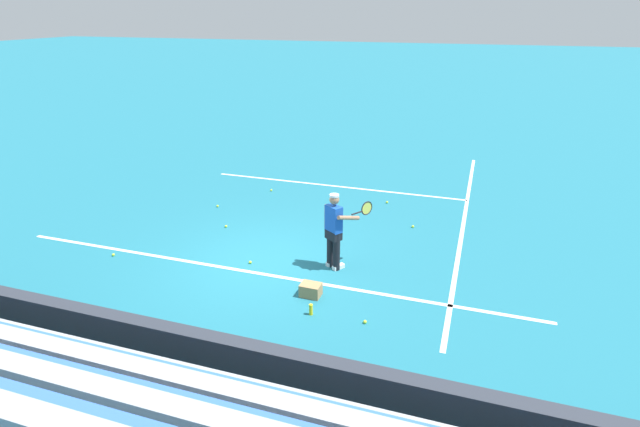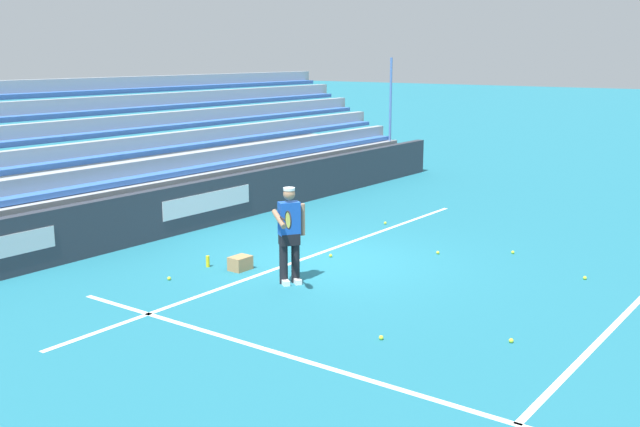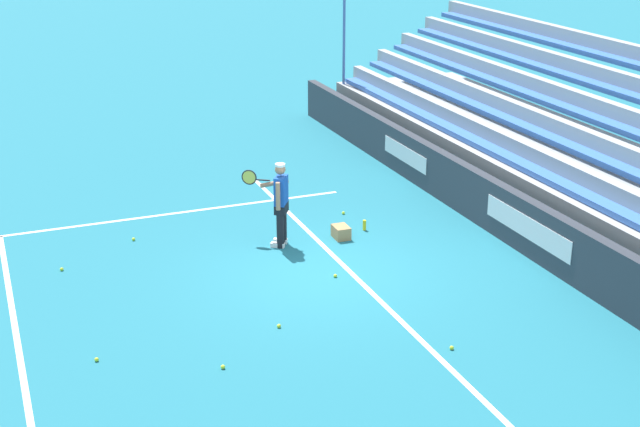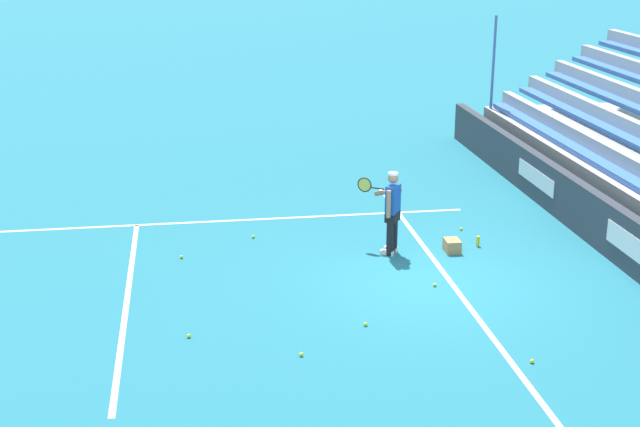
% 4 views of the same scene
% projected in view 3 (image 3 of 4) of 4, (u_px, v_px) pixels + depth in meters
% --- Properties ---
extents(ground_plane, '(160.00, 160.00, 0.00)m').
position_uv_depth(ground_plane, '(322.00, 273.00, 16.65)').
color(ground_plane, '#1E6B7F').
extents(court_baseline_white, '(12.00, 0.10, 0.01)m').
position_uv_depth(court_baseline_white, '(347.00, 268.00, 16.82)').
color(court_baseline_white, white).
rests_on(court_baseline_white, ground).
extents(court_sideline_white, '(0.10, 12.00, 0.01)m').
position_uv_depth(court_sideline_white, '(75.00, 227.00, 18.84)').
color(court_sideline_white, white).
rests_on(court_sideline_white, ground).
extents(court_service_line_white, '(8.22, 0.10, 0.01)m').
position_uv_depth(court_service_line_white, '(14.00, 323.00, 14.75)').
color(court_service_line_white, white).
rests_on(court_service_line_white, ground).
extents(back_wall_sponsor_board, '(22.20, 0.25, 1.10)m').
position_uv_depth(back_wall_sponsor_board, '(511.00, 216.00, 17.88)').
color(back_wall_sponsor_board, '#2D333D').
rests_on(back_wall_sponsor_board, ground).
extents(bleacher_stand, '(21.09, 4.00, 3.85)m').
position_uv_depth(bleacher_stand, '(619.00, 189.00, 18.69)').
color(bleacher_stand, '#9EA3A8').
rests_on(bleacher_stand, ground).
extents(tennis_player, '(0.95, 0.84, 1.71)m').
position_uv_depth(tennis_player, '(280.00, 203.00, 17.59)').
color(tennis_player, black).
rests_on(tennis_player, ground).
extents(ball_box_cardboard, '(0.41, 0.31, 0.26)m').
position_uv_depth(ball_box_cardboard, '(341.00, 232.00, 18.20)').
color(ball_box_cardboard, '#A87F51').
rests_on(ball_box_cardboard, ground).
extents(tennis_ball_stray_back, '(0.07, 0.07, 0.07)m').
position_uv_depth(tennis_ball_stray_back, '(335.00, 276.00, 16.44)').
color(tennis_ball_stray_back, '#CCE533').
rests_on(tennis_ball_stray_back, ground).
extents(tennis_ball_by_box, '(0.07, 0.07, 0.07)m').
position_uv_depth(tennis_ball_by_box, '(134.00, 239.00, 18.10)').
color(tennis_ball_by_box, '#CCE533').
rests_on(tennis_ball_by_box, ground).
extents(tennis_ball_toward_net, '(0.07, 0.07, 0.07)m').
position_uv_depth(tennis_ball_toward_net, '(452.00, 348.00, 13.92)').
color(tennis_ball_toward_net, '#CCE533').
rests_on(tennis_ball_toward_net, ground).
extents(tennis_ball_far_right, '(0.07, 0.07, 0.07)m').
position_uv_depth(tennis_ball_far_right, '(279.00, 326.00, 14.60)').
color(tennis_ball_far_right, '#CCE533').
rests_on(tennis_ball_far_right, ground).
extents(tennis_ball_midcourt, '(0.07, 0.07, 0.07)m').
position_uv_depth(tennis_ball_midcourt, '(97.00, 359.00, 13.58)').
color(tennis_ball_midcourt, '#CCE533').
rests_on(tennis_ball_midcourt, ground).
extents(tennis_ball_far_left, '(0.07, 0.07, 0.07)m').
position_uv_depth(tennis_ball_far_left, '(343.00, 213.00, 19.52)').
color(tennis_ball_far_left, '#CCE533').
rests_on(tennis_ball_far_left, ground).
extents(tennis_ball_near_player, '(0.07, 0.07, 0.07)m').
position_uv_depth(tennis_ball_near_player, '(62.00, 269.00, 16.72)').
color(tennis_ball_near_player, '#CCE533').
rests_on(tennis_ball_near_player, ground).
extents(tennis_ball_on_baseline, '(0.07, 0.07, 0.07)m').
position_uv_depth(tennis_ball_on_baseline, '(223.00, 367.00, 13.38)').
color(tennis_ball_on_baseline, '#CCE533').
rests_on(tennis_ball_on_baseline, ground).
extents(water_bottle, '(0.07, 0.07, 0.22)m').
position_uv_depth(water_bottle, '(364.00, 225.00, 18.62)').
color(water_bottle, yellow).
rests_on(water_bottle, ground).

